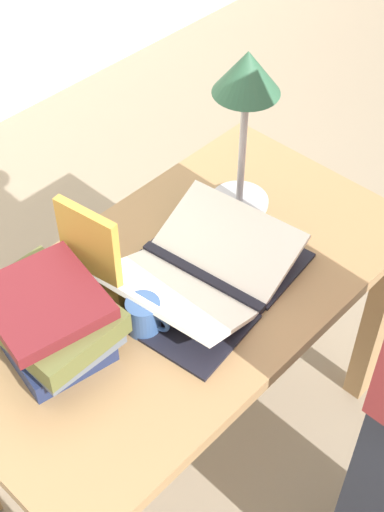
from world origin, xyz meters
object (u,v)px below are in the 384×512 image
object	(u,v)px
book_stack_tall	(48,320)
reading_lamp	(246,93)
open_book	(202,272)
coffee_mug	(144,316)
book_standing_upright	(91,257)

from	to	relation	value
book_stack_tall	reading_lamp	distance (m)	0.67
open_book	book_stack_tall	xyz separation A→B (m)	(-0.36, 0.10, 0.06)
open_book	coffee_mug	size ratio (longest dim) A/B	4.74
reading_lamp	book_stack_tall	bearing A→B (deg)	-179.28
open_book	book_stack_tall	distance (m)	0.38
book_stack_tall	coffee_mug	bearing A→B (deg)	-33.23
reading_lamp	book_standing_upright	bearing A→B (deg)	176.67
open_book	book_stack_tall	bearing A→B (deg)	157.36
book_standing_upright	reading_lamp	world-z (taller)	reading_lamp
book_stack_tall	reading_lamp	bearing A→B (deg)	0.72
reading_lamp	coffee_mug	world-z (taller)	reading_lamp
open_book	book_stack_tall	size ratio (longest dim) A/B	1.70
open_book	reading_lamp	size ratio (longest dim) A/B	1.11
book_stack_tall	book_standing_upright	world-z (taller)	book_standing_upright
open_book	book_standing_upright	bearing A→B (deg)	139.32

